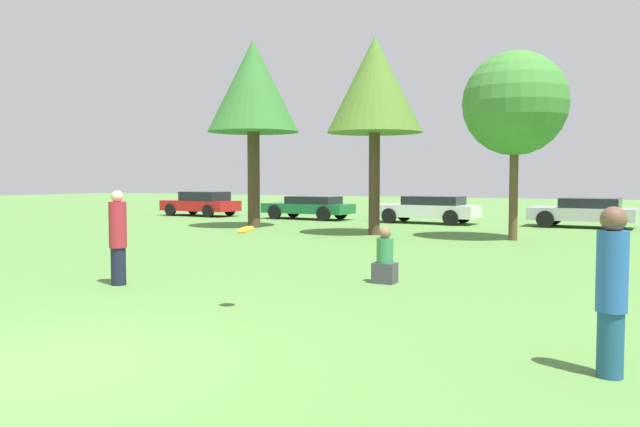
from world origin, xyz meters
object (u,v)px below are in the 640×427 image
(frisbee, at_px, (245,230))
(parked_car_red, at_px, (201,203))
(tree_1, at_px, (375,86))
(tree_2, at_px, (515,104))
(parked_car_green, at_px, (309,206))
(parked_car_silver, at_px, (584,212))
(parked_car_white, at_px, (428,209))
(person_catcher, at_px, (612,289))
(bystander_sitting, at_px, (385,260))
(tree_0, at_px, (253,88))
(person_thrower, at_px, (118,237))

(frisbee, xyz_separation_m, parked_car_red, (-15.39, 19.08, -0.55))
(tree_1, bearing_deg, tree_2, 2.23)
(parked_car_red, xyz_separation_m, parked_car_green, (6.39, 0.11, -0.05))
(parked_car_green, distance_m, parked_car_silver, 12.34)
(frisbee, distance_m, parked_car_green, 21.20)
(parked_car_red, xyz_separation_m, parked_car_white, (12.38, 0.01, -0.02))
(tree_2, bearing_deg, parked_car_red, 160.21)
(person_catcher, height_order, tree_2, tree_2)
(frisbee, xyz_separation_m, parked_car_green, (-9.00, 19.19, -0.60))
(bystander_sitting, relative_size, parked_car_green, 0.24)
(person_catcher, distance_m, parked_car_silver, 20.76)
(bystander_sitting, xyz_separation_m, tree_2, (0.72, 9.63, 3.91))
(tree_0, distance_m, tree_2, 10.44)
(person_thrower, bearing_deg, tree_2, 79.74)
(tree_1, distance_m, parked_car_green, 9.91)
(bystander_sitting, bearing_deg, person_thrower, -150.78)
(tree_0, height_order, parked_car_white, tree_0)
(person_catcher, height_order, tree_1, tree_1)
(tree_1, bearing_deg, parked_car_green, 132.82)
(person_catcher, xyz_separation_m, parked_car_silver, (-1.69, 20.68, -0.25))
(parked_car_white, relative_size, parked_car_silver, 1.12)
(person_catcher, relative_size, parked_car_white, 0.37)
(tree_2, height_order, parked_car_red, tree_2)
(frisbee, relative_size, tree_2, 0.04)
(parked_car_red, relative_size, parked_car_green, 0.94)
(frisbee, xyz_separation_m, tree_2, (1.69, 12.93, 3.13))
(frisbee, distance_m, parked_car_red, 24.52)
(frisbee, height_order, parked_car_white, frisbee)
(tree_1, bearing_deg, person_thrower, -91.78)
(tree_0, xyz_separation_m, parked_car_red, (-6.74, 5.39, -4.95))
(person_thrower, distance_m, parked_car_red, 21.81)
(tree_2, bearing_deg, parked_car_silver, 76.32)
(tree_0, bearing_deg, parked_car_white, 43.75)
(tree_2, relative_size, parked_car_silver, 1.46)
(tree_0, relative_size, tree_1, 1.09)
(person_catcher, relative_size, parked_car_silver, 0.42)
(tree_0, xyz_separation_m, tree_2, (10.34, -0.76, -1.27))
(parked_car_white, bearing_deg, parked_car_silver, -171.50)
(bystander_sitting, bearing_deg, person_catcher, -46.89)
(frisbee, relative_size, parked_car_white, 0.06)
(parked_car_silver, bearing_deg, bystander_sitting, 85.12)
(tree_1, relative_size, parked_car_silver, 1.68)
(person_thrower, bearing_deg, bystander_sitting, 41.83)
(person_thrower, xyz_separation_m, tree_2, (5.09, 12.08, 3.46))
(parked_car_silver, bearing_deg, parked_car_white, 8.50)
(frisbee, distance_m, parked_car_silver, 19.95)
(person_catcher, height_order, parked_car_green, person_catcher)
(bystander_sitting, bearing_deg, tree_0, 132.78)
(parked_car_red, bearing_deg, person_catcher, 138.76)
(frisbee, bearing_deg, person_thrower, 165.86)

